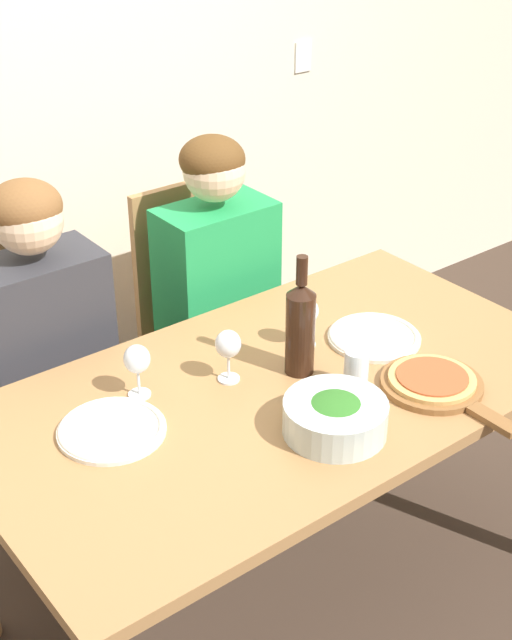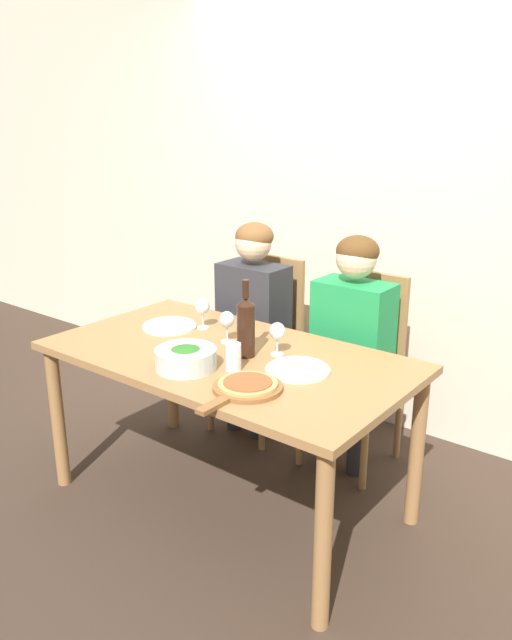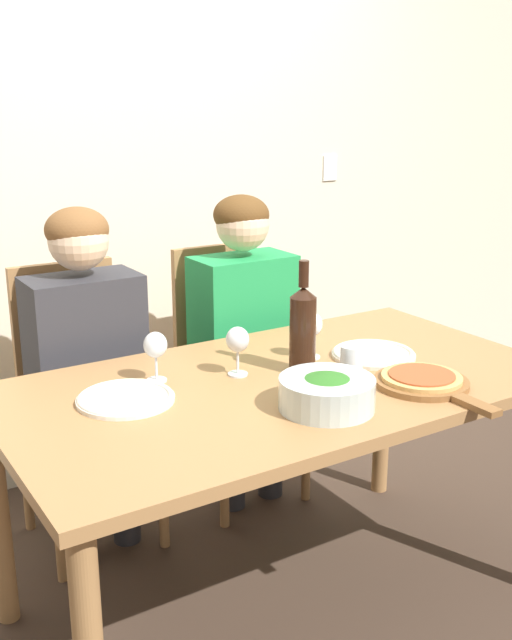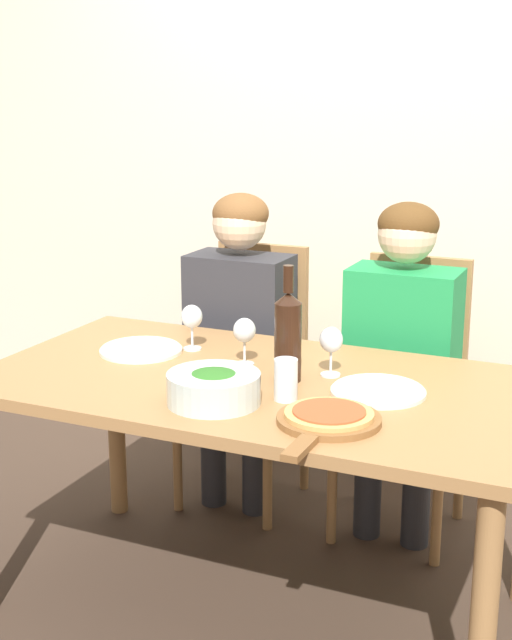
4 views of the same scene
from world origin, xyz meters
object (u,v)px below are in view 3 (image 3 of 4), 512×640
(person_man, at_px, (245,323))
(dinner_plate_left, at_px, (126,398))
(chair_right, at_px, (230,366))
(pizza_on_board, at_px, (424,381))
(wine_glass_right, at_px, (311,327))
(chair_left, at_px, (80,397))
(broccoli_bowl, at_px, (327,393))
(wine_bottle, at_px, (303,328))
(water_tumbler, at_px, (351,365))
(person_woman, at_px, (88,351))
(dinner_plate_right, at_px, (373,354))
(wine_glass_left, at_px, (155,347))
(wine_glass_centre, at_px, (238,342))

(person_man, bearing_deg, dinner_plate_left, -142.71)
(chair_right, xyz_separation_m, pizza_on_board, (0.05, -1.02, 0.25))
(dinner_plate_left, relative_size, wine_glass_right, 1.78)
(chair_left, distance_m, wine_glass_right, 0.92)
(chair_left, distance_m, broccoli_bowl, 1.10)
(person_man, bearing_deg, chair_right, 90.00)
(wine_bottle, distance_m, water_tumbler, 0.19)
(dinner_plate_left, height_order, pizza_on_board, pizza_on_board)
(wine_bottle, height_order, broccoli_bowl, wine_bottle)
(person_man, distance_m, wine_glass_right, 0.55)
(wine_bottle, relative_size, broccoli_bowl, 1.34)
(chair_left, relative_size, wine_glass_right, 6.67)
(dinner_plate_left, bearing_deg, person_woman, 80.67)
(wine_bottle, xyz_separation_m, dinner_plate_right, (0.28, -0.01, -0.13))
(water_tumbler, bearing_deg, pizza_on_board, -36.77)
(person_man, xyz_separation_m, wine_glass_left, (-0.58, -0.45, 0.13))
(wine_bottle, xyz_separation_m, wine_glass_left, (-0.41, 0.17, -0.04))
(dinner_plate_right, height_order, wine_glass_centre, wine_glass_centre)
(broccoli_bowl, bearing_deg, pizza_on_board, -3.39)
(chair_left, bearing_deg, person_woman, -90.00)
(wine_glass_right, bearing_deg, pizza_on_board, -71.46)
(wine_bottle, bearing_deg, water_tumbler, -69.41)
(dinner_plate_left, distance_m, wine_glass_left, 0.19)
(wine_bottle, bearing_deg, chair_left, 121.65)
(chair_left, bearing_deg, broccoli_bowl, -71.01)
(broccoli_bowl, relative_size, wine_glass_right, 1.71)
(person_woman, relative_size, wine_glass_right, 8.13)
(dinner_plate_left, distance_m, pizza_on_board, 0.85)
(chair_right, bearing_deg, person_man, -90.00)
(chair_right, relative_size, dinner_plate_right, 3.74)
(chair_left, height_order, broccoli_bowl, chair_left)
(wine_glass_right, distance_m, water_tumbler, 0.26)
(wine_glass_left, bearing_deg, dinner_plate_right, -14.03)
(wine_glass_right, bearing_deg, chair_right, 83.28)
(chair_right, xyz_separation_m, dinner_plate_left, (-0.72, -0.67, 0.25))
(wine_glass_centre, bearing_deg, wine_glass_right, 2.13)
(wine_glass_centre, bearing_deg, dinner_plate_left, -177.84)
(chair_right, bearing_deg, dinner_plate_left, -137.20)
(pizza_on_board, bearing_deg, wine_glass_left, 144.67)
(wine_glass_centre, bearing_deg, broccoli_bowl, -78.83)
(wine_glass_left, distance_m, wine_glass_centre, 0.24)
(chair_left, xyz_separation_m, pizza_on_board, (0.68, -1.02, 0.25))
(chair_left, height_order, water_tumbler, chair_left)
(broccoli_bowl, bearing_deg, dinner_plate_left, 142.58)
(person_woman, bearing_deg, wine_glass_centre, -62.73)
(broccoli_bowl, bearing_deg, dinner_plate_right, 33.63)
(wine_bottle, height_order, water_tumbler, wine_bottle)
(chair_right, bearing_deg, pizza_on_board, -87.17)
(wine_glass_centre, bearing_deg, water_tumbler, -45.38)
(pizza_on_board, distance_m, wine_glass_left, 0.78)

